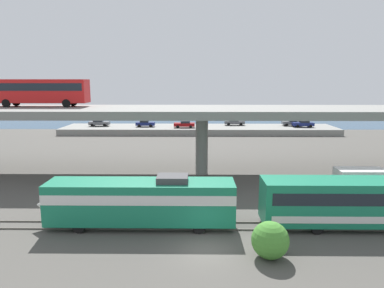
{
  "coord_description": "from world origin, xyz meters",
  "views": [
    {
      "loc": [
        -0.71,
        -22.02,
        11.42
      ],
      "look_at": [
        -1.16,
        16.41,
        4.41
      ],
      "focal_mm": 32.53,
      "sensor_mm": 36.0,
      "label": 1
    }
  ],
  "objects_px": {
    "transit_bus_on_overpass": "(39,90)",
    "train_locomotive": "(132,200)",
    "parked_car_2": "(145,123)",
    "parked_car_3": "(234,122)",
    "parked_car_4": "(303,124)",
    "service_truck_west": "(369,183)",
    "parked_car_0": "(185,124)",
    "parked_car_5": "(99,123)",
    "parked_car_1": "(292,122)"
  },
  "relations": [
    {
      "from": "train_locomotive",
      "to": "parked_car_2",
      "type": "xyz_separation_m",
      "value": [
        -6.25,
        50.5,
        -0.08
      ]
    },
    {
      "from": "transit_bus_on_overpass",
      "to": "parked_car_3",
      "type": "distance_m",
      "value": 46.26
    },
    {
      "from": "parked_car_1",
      "to": "parked_car_4",
      "type": "xyz_separation_m",
      "value": [
        1.88,
        -2.34,
        0.0
      ]
    },
    {
      "from": "parked_car_4",
      "to": "train_locomotive",
      "type": "bearing_deg",
      "value": 60.31
    },
    {
      "from": "train_locomotive",
      "to": "service_truck_west",
      "type": "height_order",
      "value": "train_locomotive"
    },
    {
      "from": "parked_car_0",
      "to": "parked_car_2",
      "type": "xyz_separation_m",
      "value": [
        -8.79,
        1.46,
        -0.0
      ]
    },
    {
      "from": "parked_car_3",
      "to": "parked_car_4",
      "type": "xyz_separation_m",
      "value": [
        14.8,
        -3.17,
        0.0
      ]
    },
    {
      "from": "parked_car_5",
      "to": "parked_car_0",
      "type": "bearing_deg",
      "value": -7.07
    },
    {
      "from": "parked_car_0",
      "to": "parked_car_3",
      "type": "xyz_separation_m",
      "value": [
        11.29,
        4.35,
        -0.0
      ]
    },
    {
      "from": "train_locomotive",
      "to": "parked_car_2",
      "type": "height_order",
      "value": "train_locomotive"
    },
    {
      "from": "parked_car_0",
      "to": "parked_car_2",
      "type": "distance_m",
      "value": 8.91
    },
    {
      "from": "transit_bus_on_overpass",
      "to": "parked_car_0",
      "type": "relative_size",
      "value": 2.66
    },
    {
      "from": "parked_car_2",
      "to": "parked_car_3",
      "type": "relative_size",
      "value": 0.9
    },
    {
      "from": "transit_bus_on_overpass",
      "to": "parked_car_1",
      "type": "xyz_separation_m",
      "value": [
        41.38,
        34.72,
        -8.14
      ]
    },
    {
      "from": "parked_car_2",
      "to": "parked_car_1",
      "type": "bearing_deg",
      "value": 3.58
    },
    {
      "from": "train_locomotive",
      "to": "parked_car_5",
      "type": "bearing_deg",
      "value": -71.94
    },
    {
      "from": "service_truck_west",
      "to": "parked_car_5",
      "type": "distance_m",
      "value": 59.16
    },
    {
      "from": "service_truck_west",
      "to": "parked_car_4",
      "type": "distance_m",
      "value": 44.11
    },
    {
      "from": "parked_car_1",
      "to": "parked_car_0",
      "type": "bearing_deg",
      "value": 8.28
    },
    {
      "from": "parked_car_1",
      "to": "parked_car_5",
      "type": "relative_size",
      "value": 0.93
    },
    {
      "from": "transit_bus_on_overpass",
      "to": "parked_car_3",
      "type": "relative_size",
      "value": 2.62
    },
    {
      "from": "train_locomotive",
      "to": "service_truck_west",
      "type": "relative_size",
      "value": 2.3
    },
    {
      "from": "train_locomotive",
      "to": "parked_car_1",
      "type": "bearing_deg",
      "value": -116.97
    },
    {
      "from": "transit_bus_on_overpass",
      "to": "service_truck_west",
      "type": "height_order",
      "value": "transit_bus_on_overpass"
    },
    {
      "from": "transit_bus_on_overpass",
      "to": "train_locomotive",
      "type": "bearing_deg",
      "value": 129.35
    },
    {
      "from": "transit_bus_on_overpass",
      "to": "parked_car_5",
      "type": "xyz_separation_m",
      "value": [
        -2.14,
        33.59,
        -8.14
      ]
    },
    {
      "from": "train_locomotive",
      "to": "parked_car_4",
      "type": "bearing_deg",
      "value": -119.69
    },
    {
      "from": "train_locomotive",
      "to": "parked_car_3",
      "type": "height_order",
      "value": "train_locomotive"
    },
    {
      "from": "parked_car_3",
      "to": "parked_car_5",
      "type": "distance_m",
      "value": 30.67
    },
    {
      "from": "transit_bus_on_overpass",
      "to": "parked_car_2",
      "type": "bearing_deg",
      "value": -104.4
    },
    {
      "from": "parked_car_2",
      "to": "parked_car_4",
      "type": "height_order",
      "value": "same"
    },
    {
      "from": "transit_bus_on_overpass",
      "to": "parked_car_5",
      "type": "height_order",
      "value": "transit_bus_on_overpass"
    },
    {
      "from": "transit_bus_on_overpass",
      "to": "parked_car_4",
      "type": "relative_size",
      "value": 2.66
    },
    {
      "from": "service_truck_west",
      "to": "parked_car_4",
      "type": "bearing_deg",
      "value": 81.17
    },
    {
      "from": "service_truck_west",
      "to": "parked_car_1",
      "type": "distance_m",
      "value": 46.19
    },
    {
      "from": "parked_car_2",
      "to": "parked_car_5",
      "type": "bearing_deg",
      "value": 174.92
    },
    {
      "from": "transit_bus_on_overpass",
      "to": "parked_car_5",
      "type": "relative_size",
      "value": 2.68
    },
    {
      "from": "service_truck_west",
      "to": "parked_car_5",
      "type": "height_order",
      "value": "service_truck_west"
    },
    {
      "from": "parked_car_5",
      "to": "parked_car_4",
      "type": "bearing_deg",
      "value": -1.54
    },
    {
      "from": "parked_car_0",
      "to": "parked_car_1",
      "type": "relative_size",
      "value": 1.09
    },
    {
      "from": "train_locomotive",
      "to": "parked_car_3",
      "type": "xyz_separation_m",
      "value": [
        13.83,
        53.39,
        -0.08
      ]
    },
    {
      "from": "parked_car_2",
      "to": "parked_car_4",
      "type": "xyz_separation_m",
      "value": [
        34.88,
        -0.28,
        0.0
      ]
    },
    {
      "from": "parked_car_1",
      "to": "parked_car_2",
      "type": "height_order",
      "value": "same"
    },
    {
      "from": "service_truck_west",
      "to": "parked_car_1",
      "type": "height_order",
      "value": "service_truck_west"
    },
    {
      "from": "parked_car_3",
      "to": "parked_car_5",
      "type": "bearing_deg",
      "value": -176.34
    },
    {
      "from": "train_locomotive",
      "to": "parked_car_1",
      "type": "height_order",
      "value": "train_locomotive"
    },
    {
      "from": "parked_car_0",
      "to": "parked_car_5",
      "type": "distance_m",
      "value": 19.46
    },
    {
      "from": "parked_car_5",
      "to": "service_truck_west",
      "type": "bearing_deg",
      "value": -49.23
    },
    {
      "from": "service_truck_west",
      "to": "parked_car_4",
      "type": "xyz_separation_m",
      "value": [
        6.77,
        43.59,
        0.48
      ]
    },
    {
      "from": "train_locomotive",
      "to": "parked_car_4",
      "type": "height_order",
      "value": "train_locomotive"
    }
  ]
}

